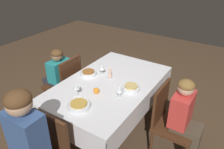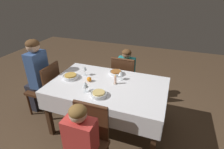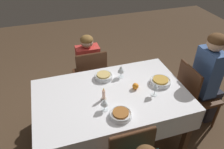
{
  "view_description": "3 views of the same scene",
  "coord_description": "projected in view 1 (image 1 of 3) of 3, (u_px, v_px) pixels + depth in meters",
  "views": [
    {
      "loc": [
        -1.82,
        -1.21,
        2.04
      ],
      "look_at": [
        0.03,
        -0.02,
        0.83
      ],
      "focal_mm": 35.0,
      "sensor_mm": 36.0,
      "label": 1
    },
    {
      "loc": [
        0.74,
        -1.86,
        1.92
      ],
      "look_at": [
        0.06,
        0.02,
        0.89
      ],
      "focal_mm": 28.0,
      "sensor_mm": 36.0,
      "label": 2
    },
    {
      "loc": [
        0.5,
        1.6,
        2.18
      ],
      "look_at": [
        -0.04,
        -0.09,
        0.91
      ],
      "focal_mm": 35.0,
      "sensor_mm": 36.0,
      "label": 3
    }
  ],
  "objects": [
    {
      "name": "wine_glass_west",
      "position": [
        76.0,
        87.0,
        2.26
      ],
      "size": [
        0.07,
        0.07,
        0.15
      ],
      "color": "white",
      "rests_on": "dining_table"
    },
    {
      "name": "bowl_north",
      "position": [
        88.0,
        73.0,
        2.69
      ],
      "size": [
        0.2,
        0.2,
        0.06
      ],
      "color": "silver",
      "rests_on": "dining_table"
    },
    {
      "name": "person_child_teal",
      "position": [
        57.0,
        77.0,
        3.1
      ],
      "size": [
        0.3,
        0.33,
        0.95
      ],
      "rotation": [
        0.0,
        0.0,
        3.14
      ],
      "color": "#282833",
      "rests_on": "ground_plane"
    },
    {
      "name": "candle_centerpiece",
      "position": [
        110.0,
        74.0,
        2.61
      ],
      "size": [
        0.06,
        0.06,
        0.14
      ],
      "color": "beige",
      "rests_on": "dining_table"
    },
    {
      "name": "chair_north",
      "position": [
        66.0,
        83.0,
        3.04
      ],
      "size": [
        0.42,
        0.42,
        0.87
      ],
      "rotation": [
        0.0,
        0.0,
        3.14
      ],
      "color": "#472816",
      "rests_on": "ground_plane"
    },
    {
      "name": "bowl_west",
      "position": [
        79.0,
        105.0,
        2.12
      ],
      "size": [
        0.23,
        0.23,
        0.06
      ],
      "color": "silver",
      "rests_on": "dining_table"
    },
    {
      "name": "ground_plane",
      "position": [
        110.0,
        130.0,
        2.9
      ],
      "size": [
        8.0,
        8.0,
        0.0
      ],
      "primitive_type": "plane",
      "color": "#4C3826"
    },
    {
      "name": "bowl_south",
      "position": [
        131.0,
        87.0,
        2.4
      ],
      "size": [
        0.2,
        0.2,
        0.06
      ],
      "color": "silver",
      "rests_on": "dining_table"
    },
    {
      "name": "orange_fruit",
      "position": [
        96.0,
        91.0,
        2.33
      ],
      "size": [
        0.07,
        0.07,
        0.07
      ],
      "primitive_type": "sphere",
      "color": "orange",
      "rests_on": "dining_table"
    },
    {
      "name": "wine_glass_south",
      "position": [
        120.0,
        89.0,
        2.24
      ],
      "size": [
        0.08,
        0.08,
        0.15
      ],
      "color": "white",
      "rests_on": "dining_table"
    },
    {
      "name": "wine_glass_north",
      "position": [
        102.0,
        67.0,
        2.68
      ],
      "size": [
        0.08,
        0.08,
        0.13
      ],
      "color": "white",
      "rests_on": "dining_table"
    },
    {
      "name": "chair_south",
      "position": [
        170.0,
        119.0,
        2.36
      ],
      "size": [
        0.42,
        0.42,
        0.87
      ],
      "color": "#472816",
      "rests_on": "ground_plane"
    },
    {
      "name": "person_child_red",
      "position": [
        186.0,
        120.0,
        2.25
      ],
      "size": [
        0.3,
        0.33,
        1.0
      ],
      "color": "#4C4233",
      "rests_on": "ground_plane"
    },
    {
      "name": "dining_table",
      "position": [
        109.0,
        88.0,
        2.59
      ],
      "size": [
        1.55,
        0.96,
        0.74
      ],
      "color": "silver",
      "rests_on": "ground_plane"
    }
  ]
}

